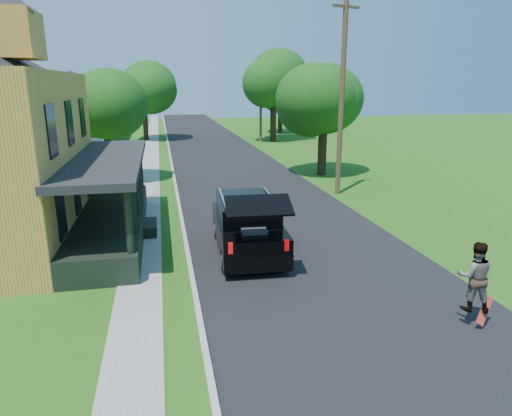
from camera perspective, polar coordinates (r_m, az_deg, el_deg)
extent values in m
plane|color=#265F13|center=(14.03, 9.30, -9.24)|extent=(140.00, 140.00, 0.00)
cube|color=black|center=(32.74, -3.26, 5.06)|extent=(8.00, 120.00, 0.02)
cube|color=#AFB0AA|center=(32.40, -10.39, 4.72)|extent=(0.15, 120.00, 0.12)
cube|color=gray|center=(32.40, -13.13, 4.58)|extent=(1.30, 120.00, 0.03)
cube|color=gray|center=(19.36, -25.40, -3.62)|extent=(6.50, 1.20, 0.03)
cube|color=gold|center=(18.56, -28.11, 18.60)|extent=(1.60, 2.20, 1.60)
cube|color=black|center=(18.75, -17.53, -1.96)|extent=(2.40, 10.00, 0.90)
cube|color=black|center=(18.20, -18.17, 5.73)|extent=(2.60, 10.30, 0.25)
cube|color=beige|center=(37.06, -25.70, 8.69)|extent=(8.00, 8.00, 5.00)
pyramid|color=black|center=(36.95, -26.57, 15.92)|extent=(12.78, 12.78, 2.20)
cube|color=beige|center=(52.70, -21.72, 10.62)|extent=(8.00, 8.00, 5.00)
pyramid|color=black|center=(52.62, -22.23, 15.71)|extent=(12.78, 12.78, 2.20)
cube|color=black|center=(16.06, -1.07, -2.99)|extent=(2.38, 5.14, 0.97)
cube|color=black|center=(15.99, -1.17, -0.16)|extent=(2.11, 3.22, 0.63)
cube|color=black|center=(15.91, -1.17, 1.04)|extent=(2.16, 3.32, 0.09)
cube|color=black|center=(13.26, 0.34, 0.30)|extent=(2.00, 1.15, 0.44)
cube|color=#303034|center=(14.53, -0.27, -3.55)|extent=(0.84, 0.73, 0.52)
cube|color=silver|center=(15.79, -4.22, 1.28)|extent=(0.21, 2.77, 0.07)
cube|color=silver|center=(16.01, 1.83, 1.51)|extent=(0.21, 2.77, 0.07)
cube|color=#990505|center=(13.51, -3.21, -5.05)|extent=(0.14, 0.08, 0.34)
cube|color=#990505|center=(13.76, 3.85, -4.67)|extent=(0.14, 0.08, 0.34)
cylinder|color=black|center=(17.65, -4.76, -2.56)|extent=(0.31, 0.79, 0.78)
cylinder|color=black|center=(17.86, 1.14, -2.29)|extent=(0.31, 0.79, 0.78)
cylinder|color=black|center=(14.53, -3.79, -6.52)|extent=(0.31, 0.79, 0.78)
cylinder|color=black|center=(14.79, 3.38, -6.12)|extent=(0.31, 0.79, 0.78)
imported|color=black|center=(12.30, 25.66, -7.70)|extent=(1.04, 0.94, 1.75)
cube|color=#A61A0E|center=(12.67, 26.65, -11.38)|extent=(0.61, 0.38, 0.66)
cylinder|color=black|center=(28.93, -17.80, 5.70)|extent=(0.61, 0.61, 2.68)
sphere|color=#2E651B|center=(28.63, -18.26, 11.29)|extent=(5.14, 5.14, 4.47)
sphere|color=#2E651B|center=(28.33, -17.61, 13.32)|extent=(4.45, 4.45, 3.88)
sphere|color=#2E651B|center=(28.97, -19.34, 12.22)|extent=(4.56, 4.56, 3.98)
cylinder|color=black|center=(50.28, -13.65, 10.19)|extent=(0.66, 0.66, 3.44)
sphere|color=#2E651B|center=(50.12, -13.90, 14.16)|extent=(6.72, 6.72, 5.31)
sphere|color=#2E651B|center=(49.96, -13.47, 15.53)|extent=(5.82, 5.82, 4.60)
sphere|color=#2E651B|center=(50.34, -14.60, 14.79)|extent=(5.97, 5.97, 4.72)
cylinder|color=black|center=(30.20, 8.26, 6.72)|extent=(0.73, 0.73, 2.77)
sphere|color=#2E651B|center=(29.92, 8.47, 12.32)|extent=(6.04, 6.04, 4.70)
sphere|color=#2E651B|center=(29.92, 9.55, 14.28)|extent=(5.23, 5.23, 4.07)
sphere|color=#2E651B|center=(29.88, 7.24, 13.36)|extent=(5.37, 5.37, 4.18)
cylinder|color=black|center=(48.04, 2.16, 10.83)|extent=(0.70, 0.70, 4.20)
sphere|color=#2E651B|center=(47.90, 2.21, 15.57)|extent=(6.27, 6.27, 5.61)
sphere|color=#2E651B|center=(47.78, 2.90, 17.06)|extent=(5.43, 5.43, 4.86)
sphere|color=#2E651B|center=(48.13, 1.37, 16.32)|extent=(5.57, 5.57, 4.98)
cylinder|color=black|center=(56.67, 3.03, 11.02)|extent=(0.60, 0.60, 3.27)
sphere|color=#2E651B|center=(56.52, 3.08, 14.51)|extent=(6.06, 6.06, 5.43)
sphere|color=#2E651B|center=(56.29, 3.54, 15.72)|extent=(5.25, 5.25, 4.70)
sphere|color=#2E651B|center=(56.84, 2.54, 15.13)|extent=(5.38, 5.38, 4.82)
cylinder|color=#4A3722|center=(24.55, 10.66, 13.26)|extent=(0.34, 0.34, 10.06)
cube|color=#4A3722|center=(24.82, 11.20, 23.49)|extent=(1.61, 0.65, 0.12)
cylinder|color=#4A3722|center=(47.54, 0.60, 13.10)|extent=(0.30, 0.30, 8.01)
cube|color=#4A3722|center=(47.53, 0.61, 17.20)|extent=(1.61, 0.34, 0.12)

